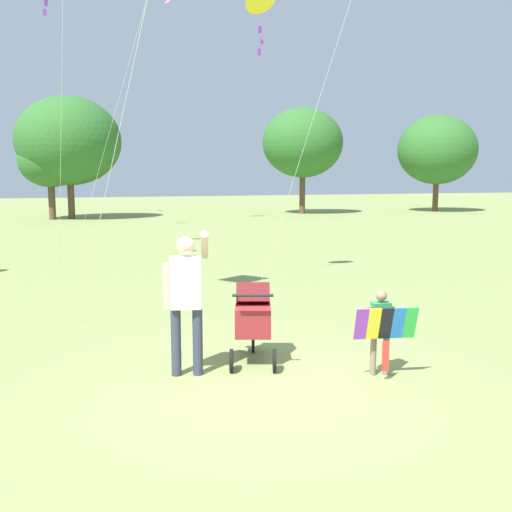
# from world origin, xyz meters

# --- Properties ---
(ground_plane) EXTENTS (120.00, 120.00, 0.00)m
(ground_plane) POSITION_xyz_m (0.00, 0.00, 0.00)
(ground_plane) COLOR #849351
(treeline_distant) EXTENTS (47.98, 7.09, 6.58)m
(treeline_distant) POSITION_xyz_m (1.85, 26.75, 3.99)
(treeline_distant) COLOR brown
(treeline_distant) RESTS_ON ground
(child_with_butterfly_kite) EXTENTS (0.74, 0.41, 1.03)m
(child_with_butterfly_kite) POSITION_xyz_m (1.36, -0.13, 0.61)
(child_with_butterfly_kite) COLOR #7F705B
(child_with_butterfly_kite) RESTS_ON ground
(person_adult_flyer) EXTENTS (0.61, 0.50, 1.73)m
(person_adult_flyer) POSITION_xyz_m (-0.80, 0.65, 1.00)
(person_adult_flyer) COLOR #33384C
(person_adult_flyer) RESTS_ON ground
(stroller) EXTENTS (0.75, 1.12, 1.03)m
(stroller) POSITION_xyz_m (0.10, 0.87, 0.61)
(stroller) COLOR black
(stroller) RESTS_ON ground
(kite_orange_delta) EXTENTS (1.47, 2.49, 6.14)m
(kite_orange_delta) POSITION_xyz_m (1.96, 5.82, 5.84)
(kite_orange_delta) COLOR yellow
(kite_orange_delta) RESTS_ON ground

